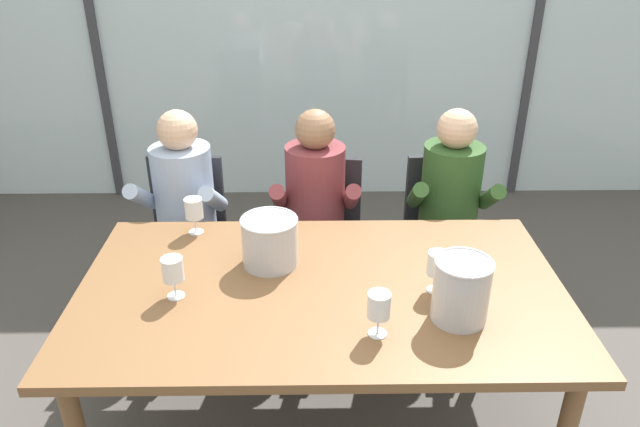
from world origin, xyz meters
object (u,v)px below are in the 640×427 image
dining_table (321,300)px  chair_near_curtain (185,223)px  person_olive_shirt (451,206)px  person_pale_blue_shirt (181,208)px  wine_glass_center_pour (194,209)px  chair_left_of_center (322,224)px  person_maroon_top (315,207)px  chair_center (445,222)px  ice_bucket_secondary (461,289)px  ice_bucket_primary (270,241)px  wine_glass_by_left_taster (438,264)px  wine_glass_by_right_taster (173,270)px  wine_glass_near_bucket (379,306)px

dining_table → chair_near_curtain: chair_near_curtain is taller
chair_near_curtain → person_olive_shirt: 1.48m
person_pale_blue_shirt → wine_glass_center_pour: (0.15, -0.38, 0.18)m
dining_table → chair_left_of_center: 0.98m
dining_table → person_maroon_top: (-0.02, 0.84, 0.01)m
chair_left_of_center → person_maroon_top: 0.22m
chair_left_of_center → chair_center: bearing=10.0°
ice_bucket_secondary → dining_table: bearing=156.9°
chair_center → person_maroon_top: person_maroon_top is taller
person_maroon_top → chair_left_of_center: bearing=73.7°
person_maroon_top → ice_bucket_primary: 0.71m
ice_bucket_primary → wine_glass_by_left_taster: size_ratio=1.41×
person_maroon_top → wine_glass_by_left_taster: person_maroon_top is taller
ice_bucket_secondary → wine_glass_by_right_taster: bearing=172.0°
chair_left_of_center → chair_center: same height
dining_table → ice_bucket_secondary: ice_bucket_secondary is taller
chair_center → person_olive_shirt: size_ratio=0.73×
chair_center → wine_glass_center_pour: size_ratio=5.02×
person_olive_shirt → wine_glass_near_bucket: bearing=-109.9°
wine_glass_by_right_taster → wine_glass_near_bucket: bearing=-17.6°
ice_bucket_primary → wine_glass_near_bucket: (0.41, -0.49, 0.01)m
person_pale_blue_shirt → dining_table: bearing=-44.2°
dining_table → ice_bucket_secondary: bearing=-23.1°
dining_table → person_maroon_top: person_maroon_top is taller
ice_bucket_secondary → wine_glass_center_pour: (-1.09, 0.67, -0.00)m
chair_near_curtain → wine_glass_by_right_taster: bearing=-76.7°
chair_near_curtain → person_maroon_top: person_maroon_top is taller
person_maroon_top → ice_bucket_secondary: bearing=-63.0°
chair_near_curtain → wine_glass_center_pour: size_ratio=5.02×
chair_near_curtain → wine_glass_by_left_taster: wine_glass_by_left_taster is taller
chair_center → person_pale_blue_shirt: (-1.45, -0.14, 0.17)m
chair_left_of_center → wine_glass_by_right_taster: 1.24m
chair_center → ice_bucket_secondary: 1.27m
wine_glass_by_left_taster → ice_bucket_secondary: bearing=-74.0°
person_pale_blue_shirt → wine_glass_center_pour: bearing=-63.9°
chair_center → wine_glass_center_pour: 1.45m
person_pale_blue_shirt → ice_bucket_primary: bearing=-47.2°
chair_left_of_center → person_pale_blue_shirt: 0.78m
chair_left_of_center → wine_glass_near_bucket: bearing=-73.5°
chair_near_curtain → ice_bucket_primary: bearing=-52.8°
person_pale_blue_shirt → wine_glass_by_left_taster: (1.19, -0.87, 0.18)m
ice_bucket_secondary → wine_glass_near_bucket: (-0.31, -0.09, -0.00)m
person_olive_shirt → ice_bucket_secondary: bearing=-96.7°
person_maroon_top → wine_glass_by_left_taster: size_ratio=6.85×
dining_table → wine_glass_by_right_taster: size_ratio=11.28×
chair_near_curtain → wine_glass_center_pour: bearing=-68.4°
chair_left_of_center → wine_glass_center_pour: 0.86m
wine_glass_near_bucket → wine_glass_center_pour: same height
chair_left_of_center → person_pale_blue_shirt: size_ratio=0.73×
dining_table → wine_glass_by_left_taster: (0.46, -0.04, 0.19)m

